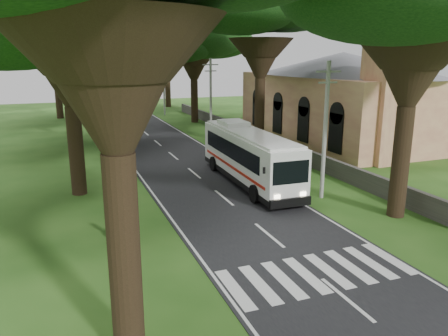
{
  "coord_description": "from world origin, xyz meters",
  "views": [
    {
      "loc": [
        -8.87,
        -15.17,
        8.28
      ],
      "look_at": [
        -0.46,
        6.77,
        2.2
      ],
      "focal_mm": 35.0,
      "sensor_mm": 36.0,
      "label": 1
    }
  ],
  "objects_px": {
    "pole_mid": "(211,98)",
    "coach_bus": "(249,155)",
    "distant_car_a": "(118,119)",
    "distant_car_c": "(119,103)",
    "distant_car_b": "(108,110)",
    "pole_near": "(325,129)",
    "pole_far": "(164,85)",
    "pedestrian": "(115,224)",
    "church": "(343,90)"
  },
  "relations": [
    {
      "from": "pole_mid",
      "to": "coach_bus",
      "type": "relative_size",
      "value": 0.68
    },
    {
      "from": "distant_car_a",
      "to": "coach_bus",
      "type": "bearing_deg",
      "value": 89.27
    },
    {
      "from": "distant_car_a",
      "to": "distant_car_c",
      "type": "height_order",
      "value": "distant_car_c"
    },
    {
      "from": "coach_bus",
      "to": "distant_car_b",
      "type": "height_order",
      "value": "coach_bus"
    },
    {
      "from": "pole_near",
      "to": "pole_far",
      "type": "relative_size",
      "value": 1.0
    },
    {
      "from": "pole_near",
      "to": "distant_car_b",
      "type": "height_order",
      "value": "pole_near"
    },
    {
      "from": "distant_car_c",
      "to": "pedestrian",
      "type": "relative_size",
      "value": 3.11
    },
    {
      "from": "distant_car_c",
      "to": "pole_near",
      "type": "bearing_deg",
      "value": 97.23
    },
    {
      "from": "pole_mid",
      "to": "pedestrian",
      "type": "xyz_separation_m",
      "value": [
        -12.35,
        -22.03,
        -3.34
      ]
    },
    {
      "from": "pole_near",
      "to": "distant_car_b",
      "type": "bearing_deg",
      "value": 99.53
    },
    {
      "from": "distant_car_b",
      "to": "distant_car_c",
      "type": "height_order",
      "value": "distant_car_c"
    },
    {
      "from": "distant_car_b",
      "to": "pedestrian",
      "type": "bearing_deg",
      "value": -110.34
    },
    {
      "from": "coach_bus",
      "to": "distant_car_c",
      "type": "xyz_separation_m",
      "value": [
        -1.9,
        47.57,
        -1.08
      ]
    },
    {
      "from": "distant_car_c",
      "to": "pedestrian",
      "type": "xyz_separation_m",
      "value": [
        -7.65,
        -54.09,
        0.05
      ]
    },
    {
      "from": "church",
      "to": "distant_car_b",
      "type": "distance_m",
      "value": 34.84
    },
    {
      "from": "pole_mid",
      "to": "distant_car_b",
      "type": "distance_m",
      "value": 25.29
    },
    {
      "from": "pole_near",
      "to": "distant_car_c",
      "type": "relative_size",
      "value": 1.54
    },
    {
      "from": "pole_near",
      "to": "pedestrian",
      "type": "distance_m",
      "value": 12.96
    },
    {
      "from": "coach_bus",
      "to": "distant_car_a",
      "type": "height_order",
      "value": "coach_bus"
    },
    {
      "from": "distant_car_a",
      "to": "distant_car_b",
      "type": "height_order",
      "value": "distant_car_a"
    },
    {
      "from": "coach_bus",
      "to": "distant_car_a",
      "type": "xyz_separation_m",
      "value": [
        -4.58,
        29.18,
        -1.2
      ]
    },
    {
      "from": "coach_bus",
      "to": "pedestrian",
      "type": "bearing_deg",
      "value": -144.08
    },
    {
      "from": "church",
      "to": "distant_car_c",
      "type": "height_order",
      "value": "church"
    },
    {
      "from": "pole_far",
      "to": "distant_car_a",
      "type": "height_order",
      "value": "pole_far"
    },
    {
      "from": "pole_mid",
      "to": "coach_bus",
      "type": "height_order",
      "value": "pole_mid"
    },
    {
      "from": "pole_near",
      "to": "distant_car_b",
      "type": "distance_m",
      "value": 44.69
    },
    {
      "from": "church",
      "to": "coach_bus",
      "type": "height_order",
      "value": "church"
    },
    {
      "from": "pole_near",
      "to": "pole_mid",
      "type": "xyz_separation_m",
      "value": [
        0.0,
        20.0,
        0.0
      ]
    },
    {
      "from": "pole_mid",
      "to": "distant_car_c",
      "type": "relative_size",
      "value": 1.54
    },
    {
      "from": "pole_mid",
      "to": "coach_bus",
      "type": "bearing_deg",
      "value": -100.23
    },
    {
      "from": "church",
      "to": "pole_near",
      "type": "height_order",
      "value": "church"
    },
    {
      "from": "church",
      "to": "pole_far",
      "type": "bearing_deg",
      "value": 116.82
    },
    {
      "from": "distant_car_b",
      "to": "pole_mid",
      "type": "bearing_deg",
      "value": -87.03
    },
    {
      "from": "church",
      "to": "distant_car_a",
      "type": "bearing_deg",
      "value": 137.44
    },
    {
      "from": "church",
      "to": "distant_car_b",
      "type": "relative_size",
      "value": 6.51
    },
    {
      "from": "pole_near",
      "to": "distant_car_c",
      "type": "distance_m",
      "value": 52.38
    },
    {
      "from": "distant_car_a",
      "to": "pedestrian",
      "type": "distance_m",
      "value": 36.05
    },
    {
      "from": "distant_car_c",
      "to": "church",
      "type": "bearing_deg",
      "value": 117.12
    },
    {
      "from": "pole_far",
      "to": "distant_car_b",
      "type": "bearing_deg",
      "value": 151.91
    },
    {
      "from": "pole_near",
      "to": "church",
      "type": "bearing_deg",
      "value": 51.5
    },
    {
      "from": "pole_far",
      "to": "coach_bus",
      "type": "bearing_deg",
      "value": -94.51
    },
    {
      "from": "pedestrian",
      "to": "pole_mid",
      "type": "bearing_deg",
      "value": -48.48
    },
    {
      "from": "pedestrian",
      "to": "distant_car_c",
      "type": "bearing_deg",
      "value": -27.25
    },
    {
      "from": "distant_car_a",
      "to": "distant_car_b",
      "type": "bearing_deg",
      "value": -99.66
    },
    {
      "from": "pole_near",
      "to": "distant_car_a",
      "type": "height_order",
      "value": "pole_near"
    },
    {
      "from": "church",
      "to": "coach_bus",
      "type": "xyz_separation_m",
      "value": [
        -15.16,
        -11.06,
        -3.04
      ]
    },
    {
      "from": "pole_near",
      "to": "pole_mid",
      "type": "distance_m",
      "value": 20.0
    },
    {
      "from": "pole_far",
      "to": "distant_car_c",
      "type": "bearing_deg",
      "value": 111.3
    },
    {
      "from": "church",
      "to": "distant_car_a",
      "type": "relative_size",
      "value": 6.38
    },
    {
      "from": "pole_near",
      "to": "distant_car_a",
      "type": "relative_size",
      "value": 2.13
    }
  ]
}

